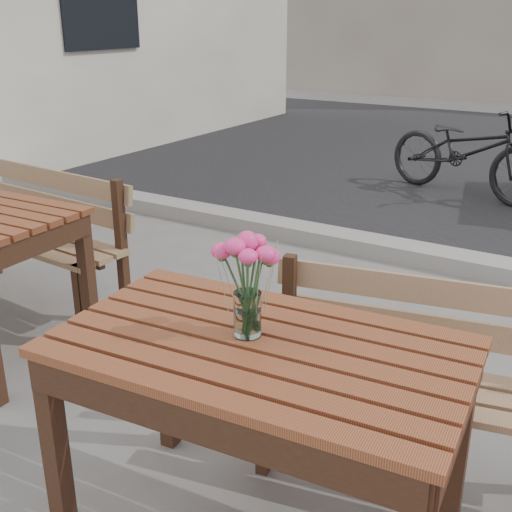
{
  "coord_description": "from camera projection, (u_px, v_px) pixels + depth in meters",
  "views": [
    {
      "loc": [
        0.71,
        -1.34,
        1.7
      ],
      "look_at": [
        -0.24,
        0.2,
        1.02
      ],
      "focal_mm": 45.0,
      "sensor_mm": 36.0,
      "label": 1
    }
  ],
  "objects": [
    {
      "name": "main_table",
      "position": [
        259.0,
        379.0,
        1.98
      ],
      "size": [
        1.31,
        0.83,
        0.77
      ],
      "rotation": [
        0.0,
        0.0,
        0.08
      ],
      "color": "#5B2C18",
      "rests_on": "ground"
    },
    {
      "name": "main_bench",
      "position": [
        439.0,
        360.0,
        2.37
      ],
      "size": [
        1.38,
        0.64,
        0.83
      ],
      "rotation": [
        0.0,
        0.0,
        0.19
      ],
      "color": "#91714B",
      "rests_on": "ground"
    },
    {
      "name": "main_vase",
      "position": [
        247.0,
        272.0,
        1.91
      ],
      "size": [
        0.18,
        0.18,
        0.34
      ],
      "color": "white",
      "rests_on": "main_table"
    },
    {
      "name": "second_bench",
      "position": [
        37.0,
        220.0,
        3.89
      ],
      "size": [
        1.43,
        0.51,
        0.88
      ],
      "rotation": [
        0.0,
        0.0,
        -0.07
      ],
      "color": "#91714B",
      "rests_on": "ground"
    },
    {
      "name": "bicycle",
      "position": [
        467.0,
        151.0,
        6.25
      ],
      "size": [
        1.8,
        1.09,
        0.89
      ],
      "primitive_type": "imported",
      "rotation": [
        0.0,
        0.0,
        1.26
      ],
      "color": "black",
      "rests_on": "ground"
    }
  ]
}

